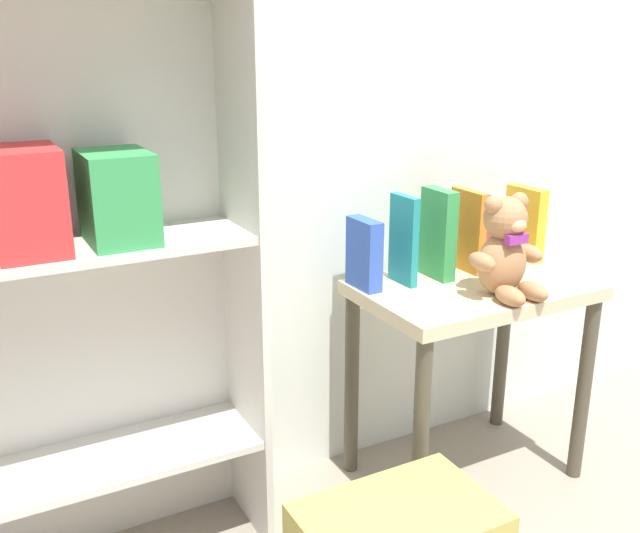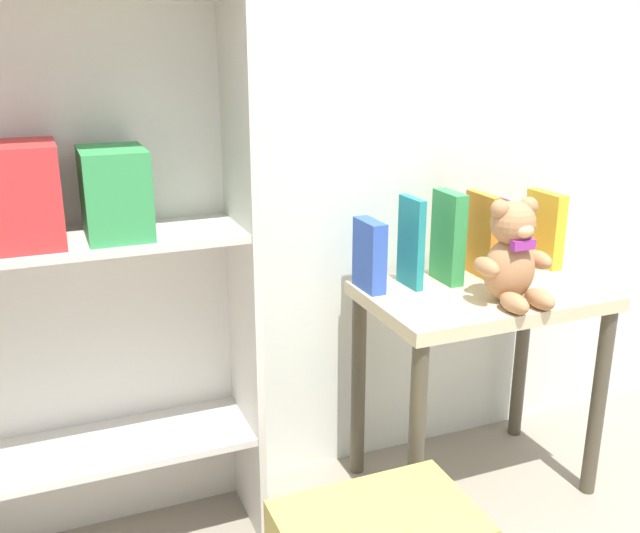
{
  "view_description": "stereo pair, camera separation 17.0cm",
  "coord_description": "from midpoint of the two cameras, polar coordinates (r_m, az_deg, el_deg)",
  "views": [
    {
      "loc": [
        -1.05,
        -0.31,
        1.19
      ],
      "look_at": [
        -0.29,
        1.12,
        0.67
      ],
      "focal_mm": 40.0,
      "sensor_mm": 36.0,
      "label": 1
    },
    {
      "loc": [
        -0.89,
        -0.38,
        1.19
      ],
      "look_at": [
        -0.29,
        1.12,
        0.67
      ],
      "focal_mm": 40.0,
      "sensor_mm": 36.0,
      "label": 2
    }
  ],
  "objects": [
    {
      "name": "wall_back",
      "position": [
        1.95,
        2.03,
        19.4
      ],
      "size": [
        4.8,
        0.06,
        2.5
      ],
      "color": "silver",
      "rests_on": "ground_plane"
    },
    {
      "name": "bookshelf_side",
      "position": [
        1.59,
        -22.35,
        4.42
      ],
      "size": [
        0.74,
        0.26,
        1.56
      ],
      "color": "beige",
      "rests_on": "ground_plane"
    },
    {
      "name": "teddy_bear",
      "position": [
        1.81,
        12.04,
        1.26
      ],
      "size": [
        0.2,
        0.18,
        0.26
      ],
      "color": "#A8754C",
      "rests_on": "display_table"
    },
    {
      "name": "book_standing_orange",
      "position": [
        1.99,
        9.35,
        2.81
      ],
      "size": [
        0.03,
        0.13,
        0.23
      ],
      "primitive_type": "cube",
      "rotation": [
        0.0,
        0.0,
        -0.01
      ],
      "color": "orange",
      "rests_on": "display_table"
    },
    {
      "name": "book_standing_pink",
      "position": [
        2.07,
        11.58,
        2.85
      ],
      "size": [
        0.02,
        0.11,
        0.2
      ],
      "primitive_type": "cube",
      "rotation": [
        0.0,
        0.0,
        0.0
      ],
      "color": "#D17093",
      "rests_on": "display_table"
    },
    {
      "name": "book_standing_green",
      "position": [
        1.92,
        6.94,
        2.58
      ],
      "size": [
        0.04,
        0.12,
        0.24
      ],
      "primitive_type": "cube",
      "rotation": [
        0.0,
        0.0,
        -0.01
      ],
      "color": "#33934C",
      "rests_on": "display_table"
    },
    {
      "name": "book_standing_yellow",
      "position": [
        2.14,
        13.9,
        3.36
      ],
      "size": [
        0.04,
        0.13,
        0.21
      ],
      "primitive_type": "cube",
      "rotation": [
        0.0,
        0.0,
        0.02
      ],
      "color": "gold",
      "rests_on": "display_table"
    },
    {
      "name": "display_table",
      "position": [
        1.95,
        9.6,
        -4.2
      ],
      "size": [
        0.61,
        0.39,
        0.58
      ],
      "color": "beige",
      "rests_on": "ground_plane"
    },
    {
      "name": "book_standing_blue",
      "position": [
        1.82,
        0.9,
        0.97
      ],
      "size": [
        0.04,
        0.12,
        0.18
      ],
      "primitive_type": "cube",
      "rotation": [
        0.0,
        0.0,
        0.03
      ],
      "color": "#2D51B7",
      "rests_on": "display_table"
    },
    {
      "name": "book_standing_teal",
      "position": [
        1.86,
        4.12,
        2.09
      ],
      "size": [
        0.02,
        0.1,
        0.24
      ],
      "primitive_type": "cube",
      "rotation": [
        0.0,
        0.0,
        0.04
      ],
      "color": "teal",
      "rests_on": "display_table"
    }
  ]
}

